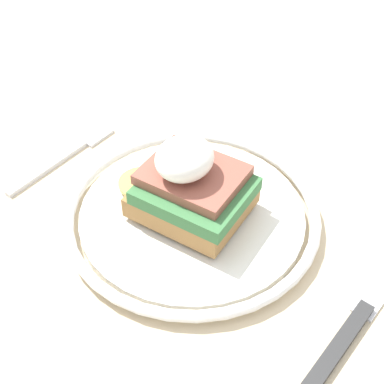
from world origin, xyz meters
name	(u,v)px	position (x,y,z in m)	size (l,w,h in m)	color
dining_table	(172,327)	(0.00, 0.00, 0.62)	(0.89, 0.88, 0.73)	#C6B28E
plate	(192,213)	(-0.01, 0.05, 0.74)	(0.23, 0.23, 0.02)	silver
sandwich	(190,185)	(-0.01, 0.05, 0.78)	(0.13, 0.08, 0.07)	#9E703D
fork	(67,154)	(-0.17, 0.06, 0.73)	(0.03, 0.14, 0.00)	silver
knife	(363,312)	(0.16, 0.03, 0.74)	(0.04, 0.20, 0.01)	#2D2D2D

